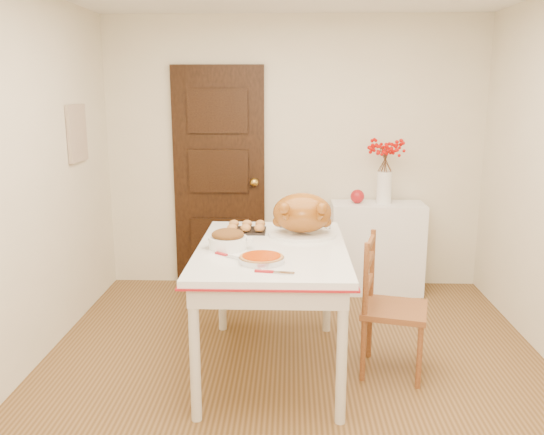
{
  "coord_description": "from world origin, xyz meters",
  "views": [
    {
      "loc": [
        -0.03,
        -3.28,
        1.83
      ],
      "look_at": [
        -0.15,
        0.28,
        1.03
      ],
      "focal_mm": 37.4,
      "sensor_mm": 36.0,
      "label": 1
    }
  ],
  "objects_px": {
    "pumpkin_pie": "(262,258)",
    "kitchen_table": "(272,309)",
    "sideboard": "(376,248)",
    "turkey_platter": "(302,215)",
    "chair_oak": "(395,306)"
  },
  "relations": [
    {
      "from": "kitchen_table",
      "to": "pumpkin_pie",
      "type": "distance_m",
      "value": 0.57
    },
    {
      "from": "sideboard",
      "to": "chair_oak",
      "type": "xyz_separation_m",
      "value": [
        -0.11,
        -1.57,
        0.04
      ]
    },
    {
      "from": "sideboard",
      "to": "pumpkin_pie",
      "type": "height_order",
      "value": "pumpkin_pie"
    },
    {
      "from": "sideboard",
      "to": "pumpkin_pie",
      "type": "bearing_deg",
      "value": -116.9
    },
    {
      "from": "kitchen_table",
      "to": "chair_oak",
      "type": "height_order",
      "value": "chair_oak"
    },
    {
      "from": "sideboard",
      "to": "turkey_platter",
      "type": "bearing_deg",
      "value": -119.14
    },
    {
      "from": "sideboard",
      "to": "kitchen_table",
      "type": "distance_m",
      "value": 1.8
    },
    {
      "from": "sideboard",
      "to": "kitchen_table",
      "type": "xyz_separation_m",
      "value": [
        -0.91,
        -1.55,
        0.01
      ]
    },
    {
      "from": "kitchen_table",
      "to": "turkey_platter",
      "type": "relative_size",
      "value": 3.03
    },
    {
      "from": "chair_oak",
      "to": "turkey_platter",
      "type": "xyz_separation_m",
      "value": [
        -0.6,
        0.29,
        0.54
      ]
    },
    {
      "from": "sideboard",
      "to": "turkey_platter",
      "type": "height_order",
      "value": "turkey_platter"
    },
    {
      "from": "pumpkin_pie",
      "to": "kitchen_table",
      "type": "bearing_deg",
      "value": 82.07
    },
    {
      "from": "kitchen_table",
      "to": "turkey_platter",
      "type": "xyz_separation_m",
      "value": [
        0.2,
        0.27,
        0.57
      ]
    },
    {
      "from": "sideboard",
      "to": "chair_oak",
      "type": "distance_m",
      "value": 1.58
    },
    {
      "from": "turkey_platter",
      "to": "pumpkin_pie",
      "type": "distance_m",
      "value": 0.67
    }
  ]
}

